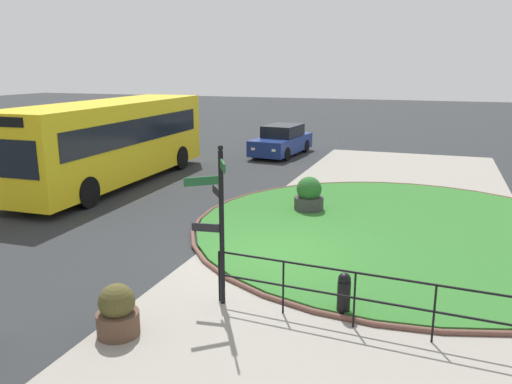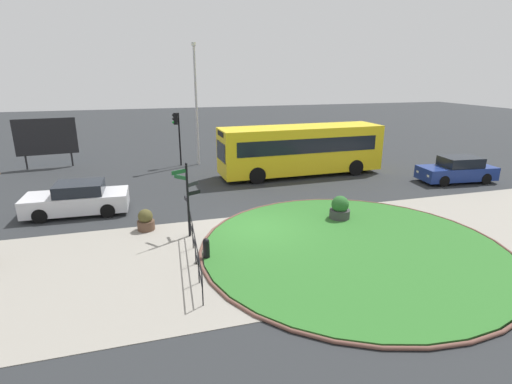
% 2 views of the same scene
% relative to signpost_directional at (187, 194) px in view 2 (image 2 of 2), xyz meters
% --- Properties ---
extents(ground, '(120.00, 120.00, 0.00)m').
position_rel_signpost_directional_xyz_m(ground, '(2.75, -0.19, -1.74)').
color(ground, '#282B2D').
extents(sidewalk_paving, '(32.00, 7.74, 0.02)m').
position_rel_signpost_directional_xyz_m(sidewalk_paving, '(2.75, -2.32, -1.73)').
color(sidewalk_paving, gray).
rests_on(sidewalk_paving, ground).
extents(grass_island, '(11.00, 11.00, 0.10)m').
position_rel_signpost_directional_xyz_m(grass_island, '(5.65, -2.84, -1.69)').
color(grass_island, '#2D6B28').
rests_on(grass_island, ground).
extents(grass_kerb_ring, '(11.31, 11.31, 0.11)m').
position_rel_signpost_directional_xyz_m(grass_kerb_ring, '(5.65, -2.84, -1.69)').
color(grass_kerb_ring, brown).
rests_on(grass_kerb_ring, ground).
extents(signpost_directional, '(1.10, 0.89, 3.00)m').
position_rel_signpost_directional_xyz_m(signpost_directional, '(0.00, 0.00, 0.00)').
color(signpost_directional, black).
rests_on(signpost_directional, ground).
extents(bollard_foreground, '(0.24, 0.24, 0.81)m').
position_rel_signpost_directional_xyz_m(bollard_foreground, '(0.32, -2.25, -1.33)').
color(bollard_foreground, black).
rests_on(bollard_foreground, ground).
extents(railing_grass_edge, '(0.34, 5.11, 1.02)m').
position_rel_signpost_directional_xyz_m(railing_grass_edge, '(-0.09, -2.50, -1.08)').
color(railing_grass_edge, black).
rests_on(railing_grass_edge, ground).
extents(bus_yellow, '(10.27, 2.86, 3.06)m').
position_rel_signpost_directional_xyz_m(bus_yellow, '(7.97, 7.87, -0.09)').
color(bus_yellow, yellow).
rests_on(bus_yellow, ground).
extents(car_near_lane, '(4.53, 2.04, 1.47)m').
position_rel_signpost_directional_xyz_m(car_near_lane, '(-4.57, 4.05, -1.06)').
color(car_near_lane, silver).
rests_on(car_near_lane, ground).
extents(car_far_lane, '(4.55, 2.15, 1.49)m').
position_rel_signpost_directional_xyz_m(car_far_lane, '(16.27, 3.73, -1.05)').
color(car_far_lane, navy).
rests_on(car_far_lane, ground).
extents(traffic_light_near, '(0.49, 0.27, 3.64)m').
position_rel_signpost_directional_xyz_m(traffic_light_near, '(0.83, 12.65, 0.93)').
color(traffic_light_near, black).
rests_on(traffic_light_near, ground).
extents(lamppost_tall, '(0.32, 0.32, 8.12)m').
position_rel_signpost_directional_xyz_m(lamppost_tall, '(2.22, 12.67, 2.61)').
color(lamppost_tall, '#B7B7BC').
rests_on(lamppost_tall, ground).
extents(billboard_left, '(3.81, 0.52, 3.34)m').
position_rel_signpost_directional_xyz_m(billboard_left, '(-7.69, 14.44, 0.34)').
color(billboard_left, black).
rests_on(billboard_left, ground).
extents(planter_near_signpost, '(0.70, 0.70, 0.90)m').
position_rel_signpost_directional_xyz_m(planter_near_signpost, '(-1.63, 1.11, -1.33)').
color(planter_near_signpost, brown).
rests_on(planter_near_signpost, ground).
extents(planter_kerbside, '(0.89, 0.89, 1.11)m').
position_rel_signpost_directional_xyz_m(planter_kerbside, '(6.57, -0.07, -1.24)').
color(planter_kerbside, '#383838').
rests_on(planter_kerbside, ground).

